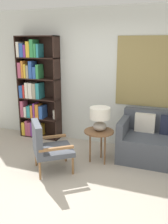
% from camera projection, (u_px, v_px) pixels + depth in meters
% --- Properties ---
extents(ground_plane, '(14.00, 14.00, 0.00)m').
position_uv_depth(ground_plane, '(55.00, 192.00, 3.53)').
color(ground_plane, '#B2A899').
extents(wall_back, '(6.40, 0.08, 2.70)m').
position_uv_depth(wall_back, '(102.00, 78.00, 4.97)').
color(wall_back, silver).
rests_on(wall_back, ground_plane).
extents(bookshelf, '(0.90, 0.30, 2.17)m').
position_uv_depth(bookshelf, '(35.00, 90.00, 5.37)').
color(bookshelf, black).
rests_on(bookshelf, ground_plane).
extents(armchair, '(0.82, 0.81, 0.84)m').
position_uv_depth(armchair, '(46.00, 144.00, 3.99)').
color(armchair, olive).
rests_on(armchair, ground_plane).
extents(side_table, '(0.51, 0.51, 0.58)m').
position_uv_depth(side_table, '(99.00, 134.00, 4.31)').
color(side_table, brown).
rests_on(side_table, ground_plane).
extents(table_lamp, '(0.35, 0.35, 0.41)m').
position_uv_depth(table_lamp, '(100.00, 116.00, 4.24)').
color(table_lamp, '#A59E93').
rests_on(table_lamp, side_table).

